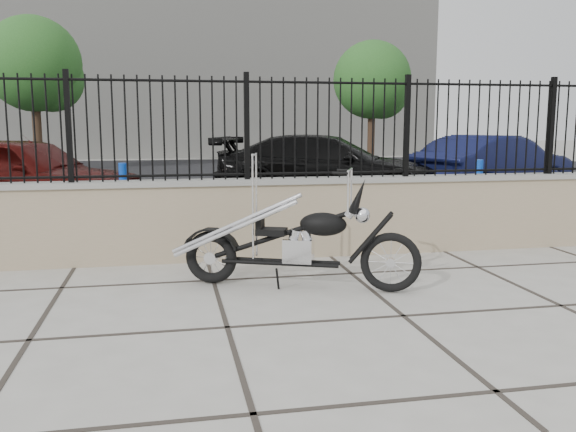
# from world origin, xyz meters

# --- Properties ---
(ground_plane) EXTENTS (90.00, 90.00, 0.00)m
(ground_plane) POSITION_xyz_m (0.00, 0.00, 0.00)
(ground_plane) COLOR #99968E
(ground_plane) RESTS_ON ground
(parking_lot) EXTENTS (30.00, 30.00, 0.00)m
(parking_lot) POSITION_xyz_m (0.00, 12.50, 0.00)
(parking_lot) COLOR black
(parking_lot) RESTS_ON ground
(retaining_wall) EXTENTS (14.00, 0.36, 0.96)m
(retaining_wall) POSITION_xyz_m (0.00, 2.50, 0.48)
(retaining_wall) COLOR gray
(retaining_wall) RESTS_ON ground_plane
(iron_fence) EXTENTS (14.00, 0.08, 1.20)m
(iron_fence) POSITION_xyz_m (0.00, 2.50, 1.56)
(iron_fence) COLOR black
(iron_fence) RESTS_ON retaining_wall
(background_building) EXTENTS (22.00, 6.00, 8.00)m
(background_building) POSITION_xyz_m (0.00, 26.50, 4.00)
(background_building) COLOR beige
(background_building) RESTS_ON ground_plane
(chopper_motorcycle) EXTENTS (2.24, 1.22, 1.35)m
(chopper_motorcycle) POSITION_xyz_m (-0.73, 1.07, 0.68)
(chopper_motorcycle) COLOR black
(chopper_motorcycle) RESTS_ON ground_plane
(car_red) EXTENTS (4.52, 3.27, 1.43)m
(car_red) POSITION_xyz_m (-4.40, 6.47, 0.71)
(car_red) COLOR #3D0A08
(car_red) RESTS_ON parking_lot
(car_black) EXTENTS (5.10, 3.58, 1.37)m
(car_black) POSITION_xyz_m (1.38, 7.68, 0.69)
(car_black) COLOR black
(car_black) RESTS_ON parking_lot
(car_blue) EXTENTS (4.34, 3.00, 1.36)m
(car_blue) POSITION_xyz_m (5.13, 7.57, 0.68)
(car_blue) COLOR #0F1338
(car_blue) RESTS_ON parking_lot
(bollard_a) EXTENTS (0.16, 0.16, 1.00)m
(bollard_a) POSITION_xyz_m (-2.62, 5.13, 0.50)
(bollard_a) COLOR #0C49B5
(bollard_a) RESTS_ON ground_plane
(bollard_b) EXTENTS (0.14, 0.14, 1.03)m
(bollard_b) POSITION_xyz_m (3.07, 4.45, 0.51)
(bollard_b) COLOR #0B31AF
(bollard_b) RESTS_ON ground_plane
(tree_left) EXTENTS (3.08, 3.08, 5.20)m
(tree_left) POSITION_xyz_m (-6.10, 16.78, 3.64)
(tree_left) COLOR #382619
(tree_left) RESTS_ON ground_plane
(tree_right) EXTENTS (2.73, 2.73, 4.61)m
(tree_right) POSITION_xyz_m (5.25, 16.20, 3.23)
(tree_right) COLOR #382619
(tree_right) RESTS_ON ground_plane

